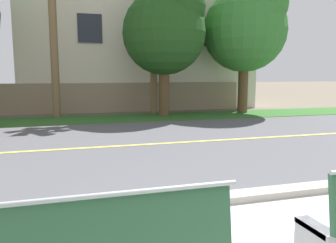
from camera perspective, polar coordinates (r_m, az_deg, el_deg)
The scene contains 9 objects.
ground_plane at distance 10.06m, azimuth -7.05°, elevation -2.34°, with size 140.00×140.00×0.00m, color #665B4C.
curb_edge at distance 4.74m, azimuth 4.33°, elevation -13.40°, with size 44.00×0.30×0.11m, color #ADA89E.
street_asphalt at distance 8.61m, azimuth -5.43°, elevation -4.02°, with size 52.00×8.00×0.01m, color #515156.
road_centre_line at distance 8.61m, azimuth -5.43°, elevation -3.99°, with size 48.00×0.14×0.01m, color #E0CC4C.
far_verge_grass at distance 13.98m, azimuth -9.69°, elevation 0.50°, with size 48.00×2.80×0.02m, color #2D6026.
shade_tree_left at distance 14.74m, azimuth -0.15°, elevation 15.76°, with size 3.54×3.54×5.85m.
shade_tree_centre at distance 16.43m, azimuth 13.39°, elevation 15.80°, with size 3.83×3.83×6.31m.
garden_wall at distance 16.42m, azimuth -9.41°, elevation 4.01°, with size 13.00×0.36×1.40m, color gray.
house_across_street at distance 19.93m, azimuth -5.63°, elevation 13.92°, with size 12.97×6.91×7.69m.
Camera 1 is at (-1.57, -1.78, 1.77)m, focal length 36.01 mm.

